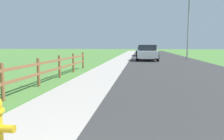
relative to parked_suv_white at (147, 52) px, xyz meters
The scene contains 8 objects.
ground_plane 3.34m from the parked_suv_white, 122.64° to the left, with size 120.00×120.00×0.00m, color #4A7C36.
road_asphalt 5.11m from the parked_suv_white, 69.69° to the left, with size 7.00×66.00×0.01m, color #323232.
curb_concrete 6.75m from the parked_suv_white, 135.11° to the left, with size 6.00×66.00×0.01m, color #A79F96.
grass_verge 7.88m from the parked_suv_white, 142.87° to the left, with size 5.00×66.00×0.00m, color #4A7C36.
rail_fence 15.63m from the parked_suv_white, 106.54° to the right, with size 0.11×13.41×1.06m.
parked_suv_white is the anchor object (origin of this frame).
parked_car_blue 10.18m from the parked_suv_white, 91.28° to the left, with size 2.16×4.80×1.36m.
street_lamp 5.82m from the parked_suv_white, 25.42° to the left, with size 1.17×0.20×6.70m.
Camera 1 is at (1.01, -0.59, 1.54)m, focal length 36.15 mm.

